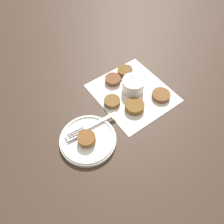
% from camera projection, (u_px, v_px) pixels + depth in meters
% --- Properties ---
extents(ground_plane, '(4.00, 4.00, 0.00)m').
position_uv_depth(ground_plane, '(133.00, 96.00, 0.85)').
color(ground_plane, '#38281E').
extents(napkin, '(0.30, 0.27, 0.00)m').
position_uv_depth(napkin, '(132.00, 93.00, 0.86)').
color(napkin, silver).
rests_on(napkin, ground_plane).
extents(sauce_bowl, '(0.09, 0.09, 0.10)m').
position_uv_depth(sauce_bowl, '(133.00, 85.00, 0.85)').
color(sauce_bowl, white).
rests_on(sauce_bowl, napkin).
extents(fritter_0, '(0.07, 0.07, 0.02)m').
position_uv_depth(fritter_0, '(161.00, 95.00, 0.84)').
color(fritter_0, brown).
rests_on(fritter_0, napkin).
extents(fritter_1, '(0.07, 0.07, 0.02)m').
position_uv_depth(fritter_1, '(135.00, 106.00, 0.81)').
color(fritter_1, brown).
rests_on(fritter_1, napkin).
extents(fritter_2, '(0.06, 0.06, 0.02)m').
position_uv_depth(fritter_2, '(125.00, 71.00, 0.91)').
color(fritter_2, brown).
rests_on(fritter_2, napkin).
extents(fritter_3, '(0.06, 0.06, 0.02)m').
position_uv_depth(fritter_3, '(113.00, 80.00, 0.89)').
color(fritter_3, brown).
rests_on(fritter_3, napkin).
extents(fritter_4, '(0.06, 0.06, 0.02)m').
position_uv_depth(fritter_4, '(112.00, 101.00, 0.82)').
color(fritter_4, brown).
rests_on(fritter_4, napkin).
extents(serving_plate, '(0.19, 0.19, 0.02)m').
position_uv_depth(serving_plate, '(88.00, 139.00, 0.73)').
color(serving_plate, white).
rests_on(serving_plate, ground_plane).
extents(fritter_on_plate, '(0.06, 0.06, 0.02)m').
position_uv_depth(fritter_on_plate, '(87.00, 138.00, 0.71)').
color(fritter_on_plate, brown).
rests_on(fritter_on_plate, serving_plate).
extents(fork, '(0.03, 0.20, 0.00)m').
position_uv_depth(fork, '(86.00, 128.00, 0.74)').
color(fork, silver).
rests_on(fork, serving_plate).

